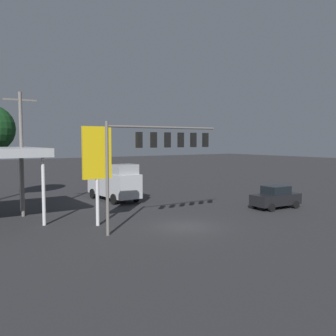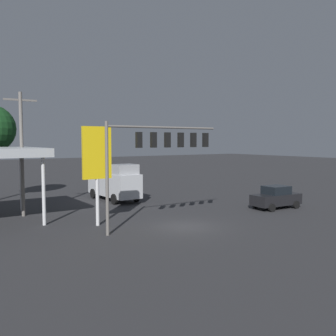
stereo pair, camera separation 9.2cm
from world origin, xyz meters
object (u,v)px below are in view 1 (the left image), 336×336
object	(u,v)px
delivery_truck	(114,183)
sedan_waiting	(276,197)
traffic_signal_assembly	(159,146)
utility_pole	(22,151)
price_sign	(97,157)

from	to	relation	value
delivery_truck	sedan_waiting	xyz separation A→B (m)	(-9.41, 11.57, -0.74)
traffic_signal_assembly	delivery_truck	bearing A→B (deg)	-102.17
utility_pole	sedan_waiting	size ratio (longest dim) A/B	2.08
price_sign	traffic_signal_assembly	bearing A→B (deg)	138.56
price_sign	sedan_waiting	size ratio (longest dim) A/B	1.49
utility_pole	sedan_waiting	bearing A→B (deg)	154.96
sedan_waiting	traffic_signal_assembly	bearing A→B (deg)	4.72
traffic_signal_assembly	price_sign	bearing A→B (deg)	-41.44
traffic_signal_assembly	sedan_waiting	size ratio (longest dim) A/B	1.88
utility_pole	delivery_truck	size ratio (longest dim) A/B	1.36
delivery_truck	sedan_waiting	bearing A→B (deg)	37.07
utility_pole	price_sign	distance (m)	7.00
utility_pole	delivery_truck	xyz separation A→B (m)	(-9.12, -2.91, -3.28)
utility_pole	price_sign	bearing A→B (deg)	119.23
sedan_waiting	price_sign	bearing A→B (deg)	-5.99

